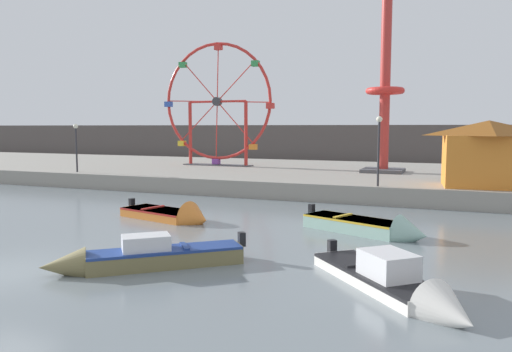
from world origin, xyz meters
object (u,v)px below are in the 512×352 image
at_px(ferris_wheel_red_frame, 217,104).
at_px(drop_tower_red_tower, 385,74).
at_px(motorboat_seafoam, 373,227).
at_px(promenade_lamp_near, 379,140).
at_px(motorboat_olive_wood, 138,257).
at_px(promenade_lamp_far, 76,140).
at_px(motorboat_orange_hull, 176,216).
at_px(carnival_booth_orange_canopy, 488,153).
at_px(motorboat_white_red_stripe, 401,286).

height_order(ferris_wheel_red_frame, drop_tower_red_tower, drop_tower_red_tower).
xyz_separation_m(motorboat_seafoam, promenade_lamp_near, (-0.95, 7.59, 3.16)).
relative_size(motorboat_olive_wood, promenade_lamp_far, 1.50).
distance_m(motorboat_olive_wood, promenade_lamp_near, 15.91).
bearing_deg(promenade_lamp_far, motorboat_orange_hull, -32.97).
height_order(motorboat_orange_hull, motorboat_olive_wood, motorboat_olive_wood).
relative_size(motorboat_orange_hull, carnival_booth_orange_canopy, 0.99).
xyz_separation_m(drop_tower_red_tower, carnival_booth_orange_canopy, (6.27, -6.74, -5.00)).
bearing_deg(drop_tower_red_tower, promenade_lamp_far, -158.14).
height_order(motorboat_white_red_stripe, carnival_booth_orange_canopy, carnival_booth_orange_canopy).
bearing_deg(drop_tower_red_tower, ferris_wheel_red_frame, 175.41).
bearing_deg(motorboat_seafoam, promenade_lamp_far, -178.27).
bearing_deg(ferris_wheel_red_frame, promenade_lamp_near, -34.01).
bearing_deg(motorboat_olive_wood, motorboat_seafoam, -168.64).
relative_size(motorboat_seafoam, motorboat_white_red_stripe, 1.03).
relative_size(ferris_wheel_red_frame, carnival_booth_orange_canopy, 1.97).
height_order(motorboat_olive_wood, drop_tower_red_tower, drop_tower_red_tower).
xyz_separation_m(motorboat_white_red_stripe, promenade_lamp_near, (-2.71, 14.52, 3.18)).
bearing_deg(motorboat_white_red_stripe, promenade_lamp_far, -165.15).
bearing_deg(promenade_lamp_near, carnival_booth_orange_canopy, 19.46).
height_order(drop_tower_red_tower, promenade_lamp_far, drop_tower_red_tower).
relative_size(motorboat_olive_wood, carnival_booth_orange_canopy, 1.00).
xyz_separation_m(ferris_wheel_red_frame, carnival_booth_orange_canopy, (19.75, -7.82, -3.18)).
distance_m(ferris_wheel_red_frame, drop_tower_red_tower, 13.64).
bearing_deg(drop_tower_red_tower, motorboat_orange_hull, -112.14).
distance_m(motorboat_orange_hull, promenade_lamp_far, 16.04).
relative_size(drop_tower_red_tower, carnival_booth_orange_canopy, 3.32).
relative_size(motorboat_white_red_stripe, ferris_wheel_red_frame, 0.51).
bearing_deg(drop_tower_red_tower, carnival_booth_orange_canopy, -47.04).
bearing_deg(drop_tower_red_tower, motorboat_olive_wood, -99.19).
bearing_deg(carnival_booth_orange_canopy, motorboat_olive_wood, -126.56).
relative_size(motorboat_white_red_stripe, promenade_lamp_far, 1.51).
distance_m(motorboat_orange_hull, promenade_lamp_near, 11.51).
xyz_separation_m(motorboat_orange_hull, motorboat_white_red_stripe, (10.37, -6.57, 0.05)).
height_order(motorboat_seafoam, motorboat_olive_wood, motorboat_olive_wood).
distance_m(motorboat_seafoam, motorboat_olive_wood, 9.23).
height_order(drop_tower_red_tower, carnival_booth_orange_canopy, drop_tower_red_tower).
relative_size(motorboat_white_red_stripe, carnival_booth_orange_canopy, 1.00).
xyz_separation_m(motorboat_white_red_stripe, drop_tower_red_tower, (-3.62, 23.15, 7.54)).
bearing_deg(promenade_lamp_far, motorboat_seafoam, -20.61).
distance_m(motorboat_seafoam, drop_tower_red_tower, 17.98).
xyz_separation_m(motorboat_orange_hull, ferris_wheel_red_frame, (-6.73, 17.67, 5.78)).
bearing_deg(carnival_booth_orange_canopy, motorboat_white_red_stripe, -104.74).
bearing_deg(drop_tower_red_tower, motorboat_seafoam, -83.46).
xyz_separation_m(promenade_lamp_near, promenade_lamp_far, (-20.88, 0.62, -0.21)).
relative_size(motorboat_white_red_stripe, drop_tower_red_tower, 0.30).
relative_size(carnival_booth_orange_canopy, promenade_lamp_near, 1.36).
distance_m(motorboat_seafoam, promenade_lamp_far, 23.51).
height_order(motorboat_white_red_stripe, promenade_lamp_far, promenade_lamp_far).
bearing_deg(motorboat_seafoam, promenade_lamp_near, 119.46).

